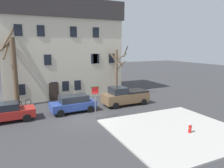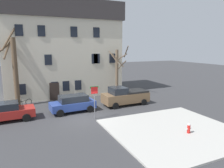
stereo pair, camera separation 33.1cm
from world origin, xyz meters
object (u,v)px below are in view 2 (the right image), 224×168
tree_bare_near (15,69)px  bicycle_leaning (24,103)px  building_main (62,49)px  fire_hydrant (189,128)px  street_sign_pole (94,96)px  pickup_truck_brown (125,96)px  tree_bare_mid (117,70)px  car_red_sedan (5,112)px  car_blue_wagon (73,103)px

tree_bare_near → bicycle_leaning: bearing=-31.9°
building_main → bicycle_leaning: bearing=-136.7°
building_main → fire_hydrant: (5.45, -17.68, -5.53)m
street_sign_pole → pickup_truck_brown: bearing=33.2°
bicycle_leaning → tree_bare_mid: bearing=2.4°
pickup_truck_brown → building_main: bearing=119.1°
pickup_truck_brown → tree_bare_near: bearing=158.2°
car_red_sedan → fire_hydrant: car_red_sedan is taller
tree_bare_near → pickup_truck_brown: 11.97m
tree_bare_mid → bicycle_leaning: bearing=-177.6°
pickup_truck_brown → bicycle_leaning: 10.87m
tree_bare_near → tree_bare_mid: (11.93, 0.08, -0.62)m
tree_bare_mid → car_blue_wagon: tree_bare_mid is taller
car_blue_wagon → fire_hydrant: size_ratio=5.97×
tree_bare_near → car_blue_wagon: bearing=-41.9°
pickup_truck_brown → fire_hydrant: size_ratio=6.95×
street_sign_pole → bicycle_leaning: (-5.58, 6.88, -1.67)m
tree_bare_near → car_blue_wagon: (4.97, -4.46, -3.07)m
building_main → car_blue_wagon: size_ratio=3.40×
fire_hydrant → bicycle_leaning: size_ratio=0.44×
tree_bare_mid → pickup_truck_brown: 5.10m
tree_bare_near → street_sign_pole: (6.21, -7.27, -1.90)m
tree_bare_near → pickup_truck_brown: tree_bare_near is taller
tree_bare_near → tree_bare_mid: size_ratio=1.29×
building_main → bicycle_leaning: size_ratio=9.03×
tree_bare_mid → pickup_truck_brown: size_ratio=1.26×
car_blue_wagon → street_sign_pole: (1.25, -2.81, 1.17)m
tree_bare_near → bicycle_leaning: (0.64, -0.40, -3.57)m
building_main → fire_hydrant: size_ratio=20.31×
tree_bare_mid → fire_hydrant: size_ratio=8.77×
car_red_sedan → tree_bare_near: bearing=78.7°
tree_bare_mid → fire_hydrant: bearing=-92.7°
building_main → car_blue_wagon: building_main is taller
fire_hydrant → tree_bare_near: bearing=130.7°
tree_bare_near → pickup_truck_brown: (10.77, -4.30, -2.96)m
tree_bare_near → bicycle_leaning: 3.65m
building_main → bicycle_leaning: (-5.22, -4.92, -5.66)m
building_main → bicycle_leaning: building_main is taller
car_red_sedan → pickup_truck_brown: (11.70, 0.36, 0.17)m
tree_bare_near → street_sign_pole: 9.75m
fire_hydrant → street_sign_pole: size_ratio=0.25×
tree_bare_near → tree_bare_mid: 11.95m
car_red_sedan → fire_hydrant: 14.90m
car_red_sedan → pickup_truck_brown: size_ratio=0.95×
car_blue_wagon → building_main: bearing=84.4°
tree_bare_near → car_red_sedan: (-0.93, -4.66, -3.13)m
building_main → bicycle_leaning: 9.13m
building_main → car_blue_wagon: 10.40m
bicycle_leaning → tree_bare_near: bearing=148.1°
car_red_sedan → fire_hydrant: bearing=-34.8°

